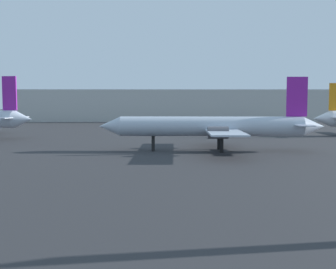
% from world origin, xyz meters
% --- Properties ---
extents(airplane_on_taxiway, '(30.96, 21.85, 10.14)m').
position_xyz_m(airplane_on_taxiway, '(4.26, 48.42, 3.39)').
color(airplane_on_taxiway, '#B2BCCC').
rests_on(airplane_on_taxiway, ground_plane).
extents(terminal_building, '(99.74, 21.53, 10.32)m').
position_xyz_m(terminal_building, '(0.75, 134.22, 5.16)').
color(terminal_building, '#B7B7B2').
rests_on(terminal_building, ground_plane).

